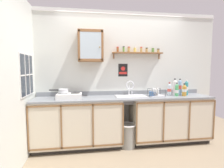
% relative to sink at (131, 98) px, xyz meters
% --- Properties ---
extents(floor, '(6.32, 6.32, 0.00)m').
position_rel_sink_xyz_m(floor, '(-0.12, -0.33, -0.89)').
color(floor, gray).
rests_on(floor, ground).
extents(back_wall, '(3.92, 0.07, 2.55)m').
position_rel_sink_xyz_m(back_wall, '(-0.12, 0.27, 0.40)').
color(back_wall, silver).
rests_on(back_wall, ground).
extents(side_wall_left, '(0.05, 3.37, 2.55)m').
position_rel_sink_xyz_m(side_wall_left, '(-1.80, -0.64, 0.39)').
color(side_wall_left, silver).
rests_on(side_wall_left, ground).
extents(lower_cabinet_run, '(1.57, 0.57, 0.88)m').
position_rel_sink_xyz_m(lower_cabinet_run, '(-0.99, -0.03, -0.44)').
color(lower_cabinet_run, black).
rests_on(lower_cabinet_run, ground).
extents(lower_cabinet_run_right, '(1.52, 0.57, 0.88)m').
position_rel_sink_xyz_m(lower_cabinet_run_right, '(0.78, -0.03, -0.44)').
color(lower_cabinet_run_right, black).
rests_on(lower_cabinet_run_right, ground).
extents(countertop, '(3.28, 0.59, 0.03)m').
position_rel_sink_xyz_m(countertop, '(-0.12, -0.04, 0.01)').
color(countertop, gray).
rests_on(countertop, lower_cabinet_run).
extents(backsplash, '(3.28, 0.02, 0.08)m').
position_rel_sink_xyz_m(backsplash, '(-0.12, 0.23, 0.06)').
color(backsplash, gray).
rests_on(backsplash, countertop).
extents(sink, '(0.58, 0.40, 0.41)m').
position_rel_sink_xyz_m(sink, '(0.00, 0.00, 0.00)').
color(sink, silver).
rests_on(sink, countertop).
extents(hot_plate_stove, '(0.43, 0.34, 0.09)m').
position_rel_sink_xyz_m(hot_plate_stove, '(-1.13, -0.03, 0.07)').
color(hot_plate_stove, silver).
rests_on(hot_plate_stove, countertop).
extents(saucepan, '(0.33, 0.18, 0.07)m').
position_rel_sink_xyz_m(saucepan, '(-1.24, -0.01, 0.16)').
color(saucepan, silver).
rests_on(saucepan, hot_plate_stove).
extents(bottle_opaque_white_0, '(0.08, 0.08, 0.33)m').
position_rel_sink_xyz_m(bottle_opaque_white_0, '(0.91, 0.03, 0.18)').
color(bottle_opaque_white_0, white).
rests_on(bottle_opaque_white_0, countertop).
extents(bottle_juice_amber_1, '(0.08, 0.08, 0.24)m').
position_rel_sink_xyz_m(bottle_juice_amber_1, '(1.03, -0.11, 0.13)').
color(bottle_juice_amber_1, gold).
rests_on(bottle_juice_amber_1, countertop).
extents(bottle_detergent_teal_2, '(0.07, 0.07, 0.30)m').
position_rel_sink_xyz_m(bottle_detergent_teal_2, '(1.13, -0.02, 0.16)').
color(bottle_detergent_teal_2, teal).
rests_on(bottle_detergent_teal_2, countertop).
extents(bottle_soda_green_3, '(0.07, 0.07, 0.25)m').
position_rel_sink_xyz_m(bottle_soda_green_3, '(0.89, -0.09, 0.14)').
color(bottle_soda_green_3, '#4CB266').
rests_on(bottle_soda_green_3, countertop).
extents(bottle_water_blue_4, '(0.07, 0.07, 0.32)m').
position_rel_sink_xyz_m(bottle_water_blue_4, '(1.03, 0.06, 0.17)').
color(bottle_water_blue_4, '#8CB7E0').
rests_on(bottle_water_blue_4, countertop).
extents(bottle_water_clear_5, '(0.08, 0.08, 0.26)m').
position_rel_sink_xyz_m(bottle_water_clear_5, '(0.79, 0.02, 0.14)').
color(bottle_water_clear_5, silver).
rests_on(bottle_water_clear_5, countertop).
extents(dish_rack, '(0.29, 0.24, 0.16)m').
position_rel_sink_xyz_m(dish_rack, '(0.48, -0.04, 0.06)').
color(dish_rack, '#B2B2B7').
rests_on(dish_rack, countertop).
extents(mug, '(0.13, 0.09, 0.09)m').
position_rel_sink_xyz_m(mug, '(0.39, -0.06, 0.07)').
color(mug, '#3F6699').
rests_on(mug, countertop).
extents(wall_cabinet, '(0.46, 0.28, 0.57)m').
position_rel_sink_xyz_m(wall_cabinet, '(-0.74, 0.12, 0.96)').
color(wall_cabinet, brown).
extents(spice_shelf, '(1.00, 0.14, 0.23)m').
position_rel_sink_xyz_m(spice_shelf, '(0.18, 0.18, 0.87)').
color(spice_shelf, brown).
extents(warning_sign, '(0.18, 0.01, 0.25)m').
position_rel_sink_xyz_m(warning_sign, '(-0.10, 0.24, 0.51)').
color(warning_sign, black).
extents(window, '(0.03, 0.62, 0.68)m').
position_rel_sink_xyz_m(window, '(-1.77, -0.22, 0.45)').
color(window, '#262D38').
extents(trash_bin, '(0.31, 0.31, 0.44)m').
position_rel_sink_xyz_m(trash_bin, '(-0.09, -0.18, -0.66)').
color(trash_bin, gray).
rests_on(trash_bin, ground).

